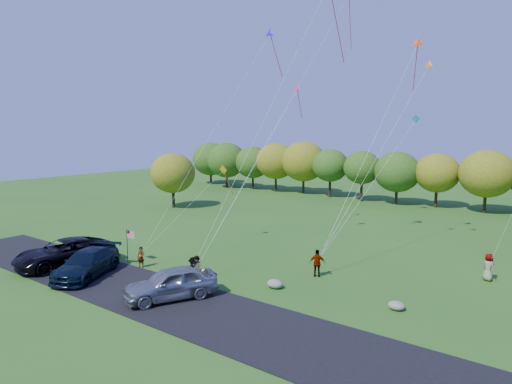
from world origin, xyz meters
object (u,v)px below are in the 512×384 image
flyer_b (197,269)px  flyer_e (488,267)px  park_bench (91,242)px  minivan_navy (87,264)px  trash_barrel (94,247)px  flyer_d (317,263)px  flyer_a (141,257)px  minivan_dark (64,253)px  minivan_silver (171,283)px  flyer_c (193,270)px

flyer_b → flyer_e: bearing=67.0°
flyer_e → park_bench: 30.52m
minivan_navy → trash_barrel: 6.19m
flyer_b → flyer_d: (5.65, 5.80, 0.04)m
minivan_navy → flyer_a: (1.19, 3.59, -0.17)m
minivan_dark → minivan_navy: minivan_dark is taller
minivan_navy → flyer_a: size_ratio=3.95×
minivan_silver → flyer_d: minivan_silver is taller
minivan_dark → flyer_e: 29.40m
flyer_b → flyer_e: 19.17m
minivan_dark → minivan_silver: size_ratio=1.27×
park_bench → trash_barrel: (1.87, -0.91, 0.01)m
flyer_b → minivan_dark: bearing=-133.5°
minivan_silver → trash_barrel: size_ratio=5.64×
flyer_a → flyer_d: bearing=6.1°
flyer_e → flyer_a: bearing=65.8°
flyer_c → trash_barrel: bearing=35.8°
trash_barrel → park_bench: bearing=154.1°
flyer_b → flyer_c: bearing=-141.6°
minivan_dark → flyer_c: minivan_dark is taller
minivan_navy → flyer_d: (12.39, 9.44, 0.00)m
trash_barrel → minivan_silver: bearing=-14.4°
park_bench → flyer_e: bearing=41.8°
minivan_navy → minivan_silver: 7.62m
minivan_dark → flyer_a: minivan_dark is taller
minivan_dark → park_bench: (-3.32, 4.31, -0.55)m
minivan_navy → flyer_e: 26.75m
flyer_a → minivan_navy: bearing=-129.9°
flyer_c → trash_barrel: (-11.31, 0.20, -0.34)m
minivan_dark → trash_barrel: (-1.44, 3.40, -0.54)m
minivan_navy → park_bench: bearing=119.0°
flyer_d → trash_barrel: size_ratio=1.93×
minivan_dark → minivan_silver: minivan_dark is taller
minivan_dark → flyer_b: size_ratio=3.89×
minivan_navy → flyer_a: minivan_navy is taller
flyer_c → park_bench: bearing=32.0°
flyer_d → flyer_e: bearing=-173.9°
flyer_c → flyer_b: bearing=-133.5°
minivan_silver → flyer_c: (-1.16, 2.99, -0.17)m
minivan_dark → flyer_c: 10.38m
flyer_b → park_bench: bearing=-155.7°
trash_barrel → flyer_d: bearing=18.1°
minivan_silver → flyer_e: size_ratio=2.97×
flyer_a → flyer_b: 5.55m
minivan_dark → flyer_a: 5.63m
flyer_b → trash_barrel: size_ratio=1.84×
flyer_b → flyer_d: 8.10m
flyer_d → flyer_e: 11.19m
flyer_a → flyer_d: size_ratio=0.81×
minivan_silver → trash_barrel: 12.88m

